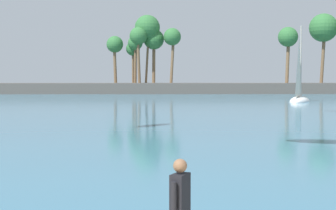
% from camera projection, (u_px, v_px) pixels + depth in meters
% --- Properties ---
extents(sea, '(220.00, 116.61, 0.06)m').
position_uv_depth(sea, '(161.00, 99.00, 66.18)').
color(sea, '#386B84').
rests_on(sea, ground).
extents(palm_headland, '(80.29, 6.52, 13.30)m').
position_uv_depth(palm_headland, '(196.00, 68.00, 84.46)').
color(palm_headland, '#514C47').
rests_on(palm_headland, ground).
extents(person_at_waterline, '(0.33, 0.50, 1.67)m').
position_uv_depth(person_at_waterline, '(180.00, 210.00, 7.70)').
color(person_at_waterline, black).
rests_on(person_at_waterline, ground).
extents(sailboat_mid_bay, '(4.45, 6.48, 9.12)m').
position_uv_depth(sailboat_mid_bay, '(300.00, 94.00, 57.40)').
color(sailboat_mid_bay, white).
rests_on(sailboat_mid_bay, sea).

